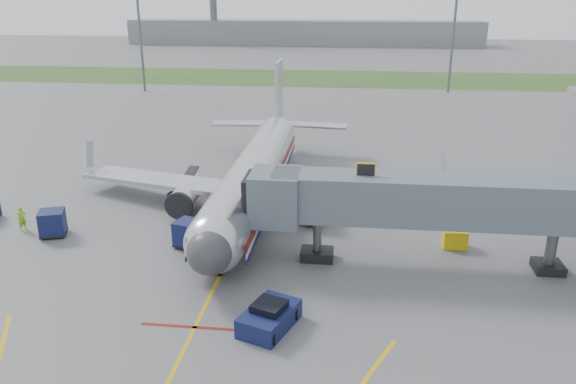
# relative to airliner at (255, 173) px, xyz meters

# --- Properties ---
(ground) EXTENTS (400.00, 400.00, 0.00)m
(ground) POSITION_rel_airliner_xyz_m (-0.00, -15.25, -2.65)
(ground) COLOR #565659
(ground) RESTS_ON ground
(grass_strip) EXTENTS (300.00, 25.00, 0.01)m
(grass_strip) POSITION_rel_airliner_xyz_m (-0.00, 74.75, -2.64)
(grass_strip) COLOR #2D4C1E
(grass_strip) RESTS_ON ground
(apron_markings) EXTENTS (21.52, 50.00, 0.01)m
(apron_markings) POSITION_rel_airliner_xyz_m (-0.00, -22.65, -2.64)
(apron_markings) COLOR gold
(apron_markings) RESTS_ON ground
(airliner) EXTENTS (32.10, 35.67, 10.25)m
(airliner) POSITION_rel_airliner_xyz_m (0.00, 0.00, 0.00)
(airliner) COLOR silver
(airliner) RESTS_ON ground
(jet_bridge) EXTENTS (25.30, 4.00, 6.90)m
(jet_bridge) POSITION_rel_airliner_xyz_m (12.86, -10.25, 1.82)
(jet_bridge) COLOR slate
(jet_bridge) RESTS_ON ground
(light_mast_left) EXTENTS (2.00, 0.44, 20.40)m
(light_mast_left) POSITION_rel_airliner_xyz_m (-30.00, 54.75, 8.13)
(light_mast_left) COLOR #595B60
(light_mast_left) RESTS_ON ground
(light_mast_right) EXTENTS (2.00, 0.44, 20.40)m
(light_mast_right) POSITION_rel_airliner_xyz_m (25.00, 59.75, 8.13)
(light_mast_right) COLOR #595B60
(light_mast_right) RESTS_ON ground
(distant_terminal) EXTENTS (120.00, 14.00, 8.00)m
(distant_terminal) POSITION_rel_airliner_xyz_m (-10.00, 154.75, 1.35)
(distant_terminal) COLOR slate
(distant_terminal) RESTS_ON ground
(pushback_tug) EXTENTS (3.32, 4.14, 1.50)m
(pushback_tug) POSITION_rel_airliner_xyz_m (4.00, -18.75, -2.02)
(pushback_tug) COLOR #0C1735
(pushback_tug) RESTS_ON ground
(baggage_cart_a) EXTENTS (2.31, 2.31, 1.95)m
(baggage_cart_a) POSITION_rel_airliner_xyz_m (-13.72, -8.60, -1.65)
(baggage_cart_a) COLOR #0C1735
(baggage_cart_a) RESTS_ON ground
(baggage_cart_b) EXTENTS (2.20, 2.20, 1.92)m
(baggage_cart_b) POSITION_rel_airliner_xyz_m (-3.17, -9.27, -1.67)
(baggage_cart_b) COLOR #0C1735
(baggage_cart_b) RESTS_ON ground
(baggage_cart_c) EXTENTS (1.85, 1.85, 1.85)m
(baggage_cart_c) POSITION_rel_airliner_xyz_m (-3.00, -9.14, -1.71)
(baggage_cart_c) COLOR #0C1735
(baggage_cart_c) RESTS_ON ground
(belt_loader) EXTENTS (1.91, 4.58, 2.18)m
(belt_loader) POSITION_rel_airliner_xyz_m (-6.44, 0.54, -2.10)
(belt_loader) COLOR #0C1735
(belt_loader) RESTS_ON ground
(ground_power_cart) EXTENTS (1.68, 1.15, 1.32)m
(ground_power_cart) POSITION_rel_airliner_xyz_m (15.55, -7.25, -2.00)
(ground_power_cart) COLOR #E1BC0D
(ground_power_cart) RESTS_ON ground
(ramp_worker) EXTENTS (0.72, 0.81, 1.87)m
(ramp_worker) POSITION_rel_airliner_xyz_m (-16.54, -7.91, -1.71)
(ramp_worker) COLOR #87CA17
(ramp_worker) RESTS_ON ground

